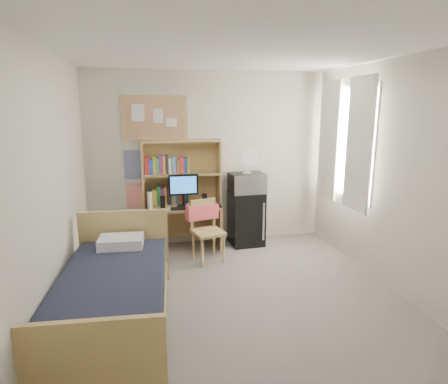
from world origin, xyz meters
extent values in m
cube|color=gray|center=(0.00, 0.00, -0.01)|extent=(3.60, 4.20, 0.02)
cube|color=white|center=(0.00, 0.00, 2.60)|extent=(3.60, 4.20, 0.02)
cube|color=beige|center=(0.00, 2.10, 1.30)|extent=(3.60, 0.04, 2.60)
cube|color=beige|center=(0.00, -2.10, 1.30)|extent=(3.60, 0.04, 2.60)
cube|color=beige|center=(-1.80, 0.00, 1.30)|extent=(0.04, 4.20, 2.60)
cube|color=beige|center=(1.80, 0.00, 1.30)|extent=(0.04, 4.20, 2.60)
cube|color=white|center=(1.75, 1.20, 1.60)|extent=(0.10, 1.40, 1.70)
cube|color=white|center=(1.72, 0.80, 1.60)|extent=(0.04, 0.55, 1.70)
cube|color=white|center=(1.72, 1.60, 1.60)|extent=(0.04, 0.55, 1.70)
cube|color=tan|center=(-0.78, 2.08, 1.92)|extent=(0.94, 0.03, 0.64)
cube|color=navy|center=(-1.10, 2.09, 1.25)|extent=(0.30, 0.01, 0.42)
cube|color=red|center=(-1.10, 2.09, 0.78)|extent=(0.28, 0.01, 0.36)
cube|color=tan|center=(-0.42, 1.80, 0.33)|extent=(1.08, 0.55, 0.67)
cube|color=tan|center=(-0.15, 1.27, 0.42)|extent=(0.51, 0.51, 0.84)
cube|color=black|center=(0.53, 1.84, 0.41)|extent=(0.51, 0.51, 0.82)
cube|color=black|center=(-1.28, -0.16, 0.27)|extent=(1.10, 2.03, 0.54)
cube|color=tan|center=(-0.43, 1.95, 1.14)|extent=(1.16, 0.31, 0.94)
cube|color=black|center=(-0.42, 1.74, 0.89)|extent=(0.42, 0.04, 0.45)
cube|color=black|center=(-0.42, 1.60, 0.68)|extent=(0.40, 0.13, 0.02)
cube|color=black|center=(-0.72, 1.74, 0.75)|extent=(0.07, 0.07, 0.17)
cube|color=black|center=(-0.12, 1.74, 0.76)|extent=(0.07, 0.07, 0.18)
cylinder|color=white|center=(-0.90, 1.69, 0.79)|extent=(0.07, 0.07, 0.24)
cube|color=#EB595B|center=(-0.20, 1.47, 0.65)|extent=(0.47, 0.24, 0.21)
cube|color=silver|center=(0.54, 1.82, 0.97)|extent=(0.52, 0.41, 0.29)
cylinder|color=white|center=(0.54, 1.82, 1.28)|extent=(0.28, 0.28, 0.33)
cube|color=white|center=(-1.23, 0.59, 0.60)|extent=(0.50, 0.36, 0.11)
camera|label=1|loc=(-0.90, -3.50, 2.04)|focal=30.00mm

